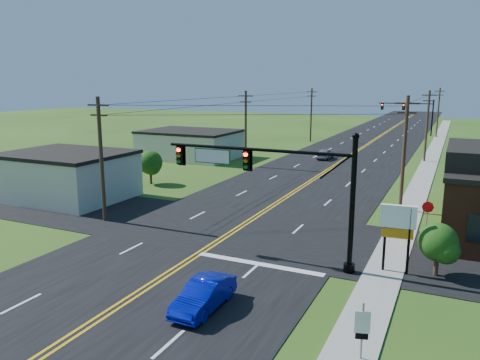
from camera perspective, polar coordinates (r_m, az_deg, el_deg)
The scene contains 21 objects.
ground at distance 22.91m, azimuth -14.46°, elevation -14.33°, with size 260.00×260.00×0.00m, color #264814.
road_main at distance 67.76m, azimuth 13.35°, elevation 3.06°, with size 16.00×220.00×0.04m, color black.
road_cross at distance 32.32m, azimuth -0.82°, elevation -6.08°, with size 70.00×10.00×0.04m, color black.
sidewalk at distance 56.62m, azimuth 21.67°, elevation 0.89°, with size 2.00×160.00×0.08m, color gray.
signal_mast_main at distance 25.88m, azimuth 3.93°, elevation 0.19°, with size 11.30×0.60×7.48m.
signal_mast_far at distance 96.24m, azimuth 19.84°, elevation 7.90°, with size 10.98×0.60×7.48m.
cream_bldg_near at distance 43.23m, azimuth -20.33°, elevation 0.54°, with size 10.20×8.20×4.10m.
cream_bldg_far at distance 63.23m, azimuth -6.07°, elevation 4.39°, with size 12.20×9.20×3.70m.
utility_pole_left_a at distance 34.82m, azimuth -16.56°, elevation 2.68°, with size 1.80×0.28×9.00m.
utility_pole_left_b at distance 55.86m, azimuth 0.69°, elevation 6.44°, with size 1.80×0.28×9.00m.
utility_pole_left_c at distance 81.15m, azimuth 8.66°, elevation 7.98°, with size 1.80×0.28×9.00m.
utility_pole_right_a at distance 38.20m, azimuth 19.37°, elevation 3.27°, with size 1.80×0.28×9.00m.
utility_pole_right_b at distance 63.98m, azimuth 21.84°, elevation 6.28°, with size 1.80×0.28×9.00m.
utility_pole_right_c at distance 93.88m, azimuth 23.01°, elevation 7.69°, with size 1.80×0.28×9.00m.
shrub_corner at distance 26.44m, azimuth 23.01°, elevation -7.01°, with size 2.00×2.00×2.86m.
tree_left at distance 47.25m, azimuth -10.88°, elevation 2.11°, with size 2.40×2.40×3.37m.
blue_car at distance 21.47m, azimuth -4.43°, elevation -13.88°, with size 1.39×3.99×1.31m, color #0813B7.
distant_car at distance 62.85m, azimuth 10.33°, elevation 3.14°, with size 1.61×4.00×1.36m, color #9E9EA2.
route_sign at distance 18.15m, azimuth 14.67°, elevation -17.02°, with size 0.55×0.19×2.26m.
stop_sign at distance 33.70m, azimuth 21.90°, elevation -3.44°, with size 0.78×0.13×2.20m.
pylon_sign at distance 25.82m, azimuth 18.68°, elevation -5.09°, with size 1.83×0.43×3.73m.
Camera 1 is at (13.44, -15.67, 9.95)m, focal length 35.00 mm.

